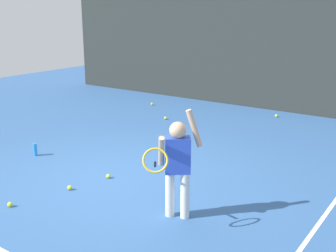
{
  "coord_description": "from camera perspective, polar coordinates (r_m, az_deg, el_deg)",
  "views": [
    {
      "loc": [
        4.06,
        -4.42,
        2.47
      ],
      "look_at": [
        0.73,
        0.36,
        0.85
      ],
      "focal_mm": 45.26,
      "sensor_mm": 36.0,
      "label": 1
    }
  ],
  "objects": [
    {
      "name": "fence_post_0",
      "position": [
        14.45,
        -10.69,
        12.23
      ],
      "size": [
        0.09,
        0.09,
        3.42
      ],
      "primitive_type": "cylinder",
      "color": "slate",
      "rests_on": "ground"
    },
    {
      "name": "tennis_ball_0",
      "position": [
        6.19,
        -13.09,
        -8.1
      ],
      "size": [
        0.07,
        0.07,
        0.07
      ],
      "primitive_type": "sphere",
      "color": "#CCE033",
      "rests_on": "ground"
    },
    {
      "name": "water_bottle",
      "position": [
        7.71,
        -17.46,
        -3.04
      ],
      "size": [
        0.07,
        0.07,
        0.22
      ],
      "primitive_type": "cylinder",
      "color": "#268CD8",
      "rests_on": "ground"
    },
    {
      "name": "tennis_ball_1",
      "position": [
        5.91,
        -20.5,
        -9.87
      ],
      "size": [
        0.07,
        0.07,
        0.07
      ],
      "primitive_type": "sphere",
      "color": "#CCE033",
      "rests_on": "ground"
    },
    {
      "name": "tennis_ball_3",
      "position": [
        9.78,
        -0.33,
        1.08
      ],
      "size": [
        0.07,
        0.07,
        0.07
      ],
      "primitive_type": "sphere",
      "color": "#CCE033",
      "rests_on": "ground"
    },
    {
      "name": "tennis_ball_7",
      "position": [
        11.24,
        -2.16,
        2.98
      ],
      "size": [
        0.07,
        0.07,
        0.07
      ],
      "primitive_type": "sphere",
      "color": "#CCE033",
      "rests_on": "ground"
    },
    {
      "name": "tennis_ball_4",
      "position": [
        6.49,
        -8.04,
        -6.71
      ],
      "size": [
        0.07,
        0.07,
        0.07
      ],
      "primitive_type": "sphere",
      "color": "#CCE033",
      "rests_on": "ground"
    },
    {
      "name": "court_line_sideline",
      "position": [
        6.06,
        21.42,
        -9.64
      ],
      "size": [
        0.05,
        9.0,
        0.0
      ],
      "primitive_type": "cube",
      "color": "white",
      "rests_on": "ground"
    },
    {
      "name": "fence_post_1",
      "position": [
        11.88,
        3.82,
        11.8
      ],
      "size": [
        0.09,
        0.09,
        3.42
      ],
      "primitive_type": "cylinder",
      "color": "slate",
      "rests_on": "ground"
    },
    {
      "name": "tennis_player",
      "position": [
        5.02,
        1.19,
        -4.78
      ],
      "size": [
        0.48,
        0.86,
        1.35
      ],
      "rotation": [
        0.0,
        0.0,
        0.65
      ],
      "color": "silver",
      "rests_on": "ground"
    },
    {
      "name": "tennis_ball_5",
      "position": [
        10.31,
        14.38,
        1.34
      ],
      "size": [
        0.07,
        0.07,
        0.07
      ],
      "primitive_type": "sphere",
      "color": "#CCE033",
      "rests_on": "ground"
    },
    {
      "name": "ground_plane",
      "position": [
        6.49,
        -7.14,
        -6.96
      ],
      "size": [
        20.0,
        20.0,
        0.0
      ],
      "primitive_type": "plane",
      "color": "#335B93"
    },
    {
      "name": "back_fence_windscreen",
      "position": [
        10.9,
        13.15,
        10.71
      ],
      "size": [
        12.72,
        0.08,
        3.27
      ],
      "primitive_type": "cube",
      "color": "#282D2B",
      "rests_on": "ground"
    }
  ]
}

